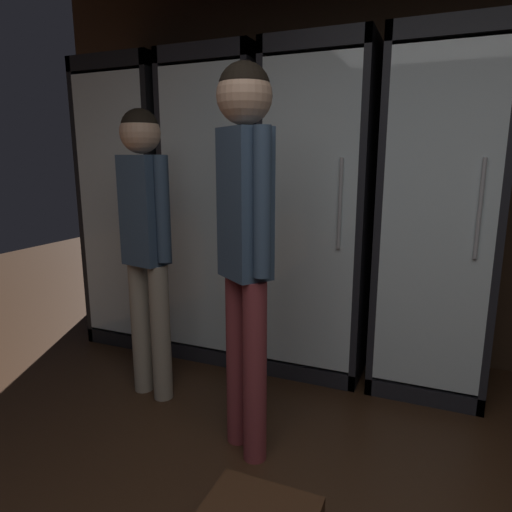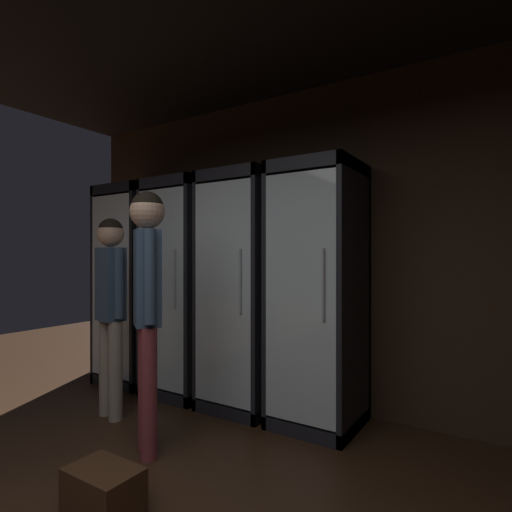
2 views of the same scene
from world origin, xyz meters
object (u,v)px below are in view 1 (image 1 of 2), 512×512
Objects in this scene: cooler_right at (437,223)px; cooler_center at (323,216)px; cooler_left at (227,211)px; shopper_far at (145,227)px; shopper_near at (245,220)px; cooler_far_left at (146,207)px.

cooler_center is at bearing -179.92° from cooler_right.
shopper_far is (-0.09, -0.83, -0.00)m from cooler_left.
shopper_near is at bearing -20.30° from shopper_far.
cooler_right reaches higher than shopper_near.
cooler_far_left is 1.00× the size of cooler_center.
shopper_near is 0.77m from shopper_far.
cooler_right is at bearing 29.31° from shopper_far.
shopper_near is (0.63, -1.10, 0.11)m from cooler_left.
cooler_center and cooler_right have the same top height.
cooler_right reaches higher than shopper_far.
cooler_far_left is 1.03m from shopper_far.
cooler_far_left is at bearing 179.91° from cooler_left.
cooler_center is 1.10m from shopper_near.
cooler_far_left is 2.08m from cooler_right.
cooler_center is 1.26× the size of shopper_far.
shopper_near reaches higher than shopper_far.
cooler_right is (1.39, 0.00, -0.01)m from cooler_left.
cooler_right is (0.70, 0.00, -0.01)m from cooler_center.
cooler_left is 1.00× the size of cooler_center.
shopper_far is at bearing -133.44° from cooler_center.
cooler_right is 1.17× the size of shopper_near.
cooler_left reaches higher than shopper_near.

